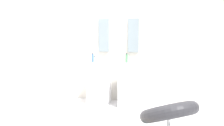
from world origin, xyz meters
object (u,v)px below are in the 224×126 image
at_px(pedestal_sink_left, 99,82).
at_px(soap_bottle_blue, 93,58).
at_px(pedestal_sink_right, 130,84).
at_px(soap_bottle_white, 95,59).
at_px(soap_bottle_green, 127,58).
at_px(lounge_chair, 169,116).

bearing_deg(pedestal_sink_left, soap_bottle_blue, -154.11).
xyz_separation_m(pedestal_sink_right, soap_bottle_white, (-0.76, 0.07, 0.46)).
bearing_deg(soap_bottle_blue, pedestal_sink_left, 25.89).
bearing_deg(soap_bottle_green, soap_bottle_blue, -167.14).
relative_size(pedestal_sink_right, soap_bottle_white, 7.90).
height_order(lounge_chair, soap_bottle_blue, soap_bottle_blue).
distance_m(pedestal_sink_right, soap_bottle_green, 0.51).
xyz_separation_m(soap_bottle_green, soap_bottle_blue, (-0.67, -0.15, -0.00)).
bearing_deg(lounge_chair, soap_bottle_blue, 140.00).
bearing_deg(soap_bottle_white, pedestal_sink_right, -5.28).
relative_size(pedestal_sink_left, soap_bottle_blue, 5.08).
xyz_separation_m(pedestal_sink_right, soap_bottle_blue, (-0.76, -0.06, 0.49)).
relative_size(soap_bottle_white, soap_bottle_blue, 0.64).
bearing_deg(lounge_chair, pedestal_sink_right, 120.13).
height_order(lounge_chair, soap_bottle_white, soap_bottle_white).
bearing_deg(pedestal_sink_right, lounge_chair, -59.87).
relative_size(soap_bottle_white, soap_bottle_green, 0.63).
xyz_separation_m(pedestal_sink_right, soap_bottle_green, (-0.09, 0.10, 0.49)).
relative_size(pedestal_sink_left, soap_bottle_white, 7.90).
relative_size(lounge_chair, soap_bottle_blue, 5.80).
relative_size(pedestal_sink_right, soap_bottle_green, 4.94).
bearing_deg(pedestal_sink_left, lounge_chair, -43.44).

